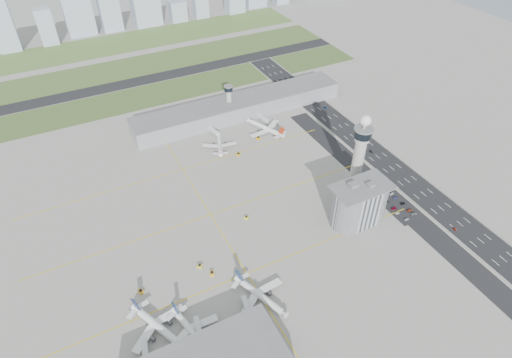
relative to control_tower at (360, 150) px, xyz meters
name	(u,v)px	position (x,y,z in m)	size (l,w,h in m)	color
ground	(278,223)	(-72.00, -8.00, -35.04)	(1000.00, 1000.00, 0.00)	#A09D95
grass_strip_0	(157,94)	(-92.00, 217.00, -35.00)	(480.00, 50.00, 0.08)	#3F5B2B
grass_strip_1	(138,66)	(-92.00, 292.00, -35.00)	(480.00, 60.00, 0.08)	#4F6831
grass_strip_2	(122,43)	(-92.00, 372.00, -35.00)	(480.00, 70.00, 0.08)	#4F6F34
runway	(148,79)	(-92.00, 254.00, -34.98)	(480.00, 22.00, 0.10)	black
highway	(402,176)	(43.00, -8.00, -34.99)	(28.00, 500.00, 0.10)	black
barrier_left	(389,181)	(29.00, -8.00, -34.44)	(0.60, 500.00, 1.20)	#9E9E99
barrier_right	(415,171)	(57.00, -8.00, -34.44)	(0.60, 500.00, 1.20)	#9E9E99
landside_road	(386,193)	(18.00, -18.00, -35.00)	(18.00, 260.00, 0.08)	black
parking_lot	(395,203)	(16.00, -30.00, -34.99)	(20.00, 44.00, 0.10)	black
taxiway_line_h_0	(247,274)	(-112.00, -38.00, -35.04)	(260.00, 0.60, 0.01)	yellow
taxiway_line_h_1	(210,215)	(-112.00, 22.00, -35.04)	(260.00, 0.60, 0.01)	yellow
taxiway_line_h_2	(183,169)	(-112.00, 82.00, -35.04)	(260.00, 0.60, 0.01)	yellow
taxiway_line_v	(210,215)	(-112.00, 22.00, -35.04)	(0.60, 260.00, 0.01)	yellow
control_tower	(360,150)	(0.00, 0.00, 0.00)	(14.00, 14.00, 64.50)	#ADAAA5
secondary_tower	(229,98)	(-42.00, 142.00, -16.24)	(8.60, 8.60, 31.90)	#ADAAA5
admin_building	(359,203)	(-20.01, -30.00, -19.74)	(42.00, 24.00, 33.50)	#B2B2B7
terminal_pier	(240,107)	(-32.00, 140.00, -27.14)	(210.00, 32.00, 15.80)	gray
airplane_near_a	(159,325)	(-172.90, -51.40, -28.95)	(43.48, 36.95, 12.17)	white
airplane_near_b	(193,330)	(-157.28, -62.90, -29.52)	(39.44, 33.52, 11.04)	white
airplane_near_c	(261,294)	(-112.74, -59.38, -29.29)	(41.06, 34.90, 11.50)	white
airplane_far_a	(219,141)	(-71.52, 98.50, -30.02)	(35.84, 30.47, 10.04)	white
airplane_far_b	(265,125)	(-24.42, 101.99, -28.83)	(44.35, 37.70, 12.42)	white
jet_bridge_near_1	(201,340)	(-155.00, -69.00, -32.19)	(14.00, 3.00, 5.70)	silver
jet_bridge_near_2	(250,318)	(-125.00, -69.00, -32.19)	(14.00, 3.00, 5.70)	silver
jet_bridge_far_0	(210,129)	(-70.00, 124.00, -32.19)	(14.00, 3.00, 5.70)	silver
jet_bridge_far_1	(258,116)	(-20.00, 124.00, -32.19)	(14.00, 3.00, 5.70)	silver
tug_0	(141,291)	(-175.39, -21.14, -33.99)	(2.48, 3.60, 2.09)	orange
tug_1	(212,273)	(-131.74, -28.25, -34.00)	(2.46, 3.58, 2.08)	#FEA714
tug_2	(200,266)	(-136.44, -19.33, -34.03)	(2.39, 3.48, 2.02)	gold
tug_3	(246,217)	(-90.26, 6.60, -34.16)	(2.09, 3.04, 1.76)	yellow
tug_4	(238,154)	(-62.42, 78.69, -34.04)	(2.37, 3.44, 2.00)	#DFA60C
tug_5	(258,138)	(-36.02, 92.90, -33.97)	(2.53, 3.67, 2.13)	#D59F05
car_lot_0	(407,219)	(11.80, -47.67, -34.40)	(1.52, 3.77, 1.28)	silver
car_lot_1	(398,213)	(10.24, -39.64, -34.46)	(1.24, 3.54, 1.17)	#A3A3A3
car_lot_2	(394,208)	(11.40, -34.46, -34.45)	(1.98, 4.29, 1.19)	maroon
car_lot_3	(386,201)	(10.99, -25.97, -34.41)	(1.76, 4.33, 1.26)	black
car_lot_4	(380,196)	(10.49, -19.31, -34.39)	(1.53, 3.81, 1.30)	navy
car_lot_5	(374,192)	(10.28, -12.73, -34.49)	(1.18, 3.37, 1.11)	silver
car_lot_6	(414,214)	(20.47, -45.71, -34.39)	(2.16, 4.68, 1.30)	gray
car_lot_7	(410,210)	(20.17, -41.34, -34.41)	(1.78, 4.38, 1.27)	#A0311A
car_lot_8	(403,203)	(20.77, -33.39, -34.38)	(1.56, 3.87, 1.32)	black
car_lot_9	(395,198)	(20.14, -26.00, -34.43)	(1.29, 3.69, 1.21)	navy
car_lot_10	(392,194)	(20.65, -21.10, -34.43)	(2.04, 4.43, 1.23)	silver
car_lot_11	(383,186)	(20.50, -11.15, -34.46)	(1.61, 3.97, 1.15)	gray
car_hw_0	(455,229)	(35.04, -70.31, -34.48)	(1.33, 3.30, 1.12)	maroon
car_hw_1	(371,151)	(42.14, 30.08, -34.42)	(1.32, 3.78, 1.25)	black
car_hw_2	(325,108)	(49.06, 110.70, -34.43)	(2.03, 4.40, 1.22)	navy
car_hw_4	(284,85)	(36.44, 171.08, -34.39)	(1.54, 3.83, 1.30)	gray
skyline_bldg_5	(2,24)	(-222.11, 411.66, -1.60)	(25.49, 20.39, 66.89)	#9EADC1
skyline_bldg_6	(46,27)	(-174.68, 409.90, -12.44)	(20.04, 16.03, 45.20)	#9EADC1
skyline_bldg_7	(77,11)	(-131.44, 428.89, -4.43)	(35.76, 28.61, 61.22)	#9EADC1
skyline_bldg_9	(145,1)	(-41.73, 424.32, -3.99)	(36.96, 29.57, 62.11)	#9EADC1
skyline_bldg_10	(178,11)	(1.27, 415.68, -21.17)	(23.01, 18.41, 27.75)	#9EADC1
skyline_bldg_11	(200,4)	(36.28, 415.34, -15.56)	(20.22, 16.18, 38.97)	#9EADC1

